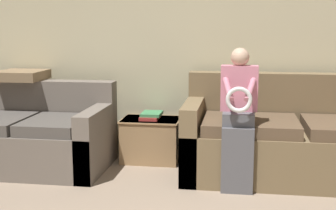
# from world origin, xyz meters

# --- Properties ---
(wall_back) EXTENTS (7.58, 0.06, 2.55)m
(wall_back) POSITION_xyz_m (0.00, 2.85, 1.27)
(wall_back) COLOR beige
(wall_back) RESTS_ON ground_plane
(couch_main) EXTENTS (2.16, 0.97, 0.95)m
(couch_main) POSITION_xyz_m (0.79, 2.28, 0.34)
(couch_main) COLOR brown
(couch_main) RESTS_ON ground_plane
(couch_side) EXTENTS (1.53, 0.96, 0.85)m
(couch_side) POSITION_xyz_m (-1.84, 2.20, 0.31)
(couch_side) COLOR #70665B
(couch_side) RESTS_ON ground_plane
(child_left_seated) EXTENTS (0.33, 0.37, 1.24)m
(child_left_seated) POSITION_xyz_m (0.22, 1.87, 0.67)
(child_left_seated) COLOR #56565B
(child_left_seated) RESTS_ON ground_plane
(side_shelf) EXTENTS (0.61, 0.45, 0.45)m
(side_shelf) POSITION_xyz_m (-0.69, 2.57, 0.24)
(side_shelf) COLOR #9E7A51
(side_shelf) RESTS_ON ground_plane
(book_stack) EXTENTS (0.21, 0.29, 0.07)m
(book_stack) POSITION_xyz_m (-0.69, 2.58, 0.49)
(book_stack) COLOR #BC3833
(book_stack) RESTS_ON side_shelf
(throw_pillow) EXTENTS (0.48, 0.48, 0.10)m
(throw_pillow) POSITION_xyz_m (-2.10, 2.54, 0.90)
(throw_pillow) COLOR #846B4C
(throw_pillow) RESTS_ON couch_side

